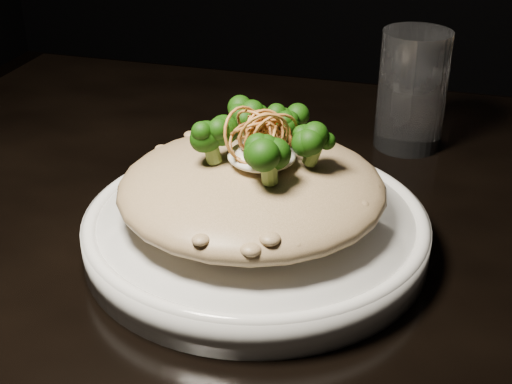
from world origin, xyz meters
TOP-DOWN VIEW (x-y plane):
  - table at (0.00, 0.00)m, footprint 1.10×0.80m
  - plate at (-0.07, -0.05)m, footprint 0.30×0.30m
  - risotto at (-0.07, -0.05)m, footprint 0.23×0.23m
  - broccoli at (-0.06, -0.05)m, footprint 0.13×0.13m
  - cheese at (-0.06, -0.05)m, footprint 0.06×0.06m
  - shallots at (-0.06, -0.05)m, footprint 0.05×0.05m
  - drinking_glass at (0.04, 0.21)m, footprint 0.08×0.08m

SIDE VIEW (x-z plane):
  - table at x=0.00m, z-range 0.29..1.04m
  - plate at x=-0.07m, z-range 0.75..0.78m
  - risotto at x=-0.07m, z-range 0.78..0.83m
  - drinking_glass at x=0.04m, z-range 0.75..0.88m
  - cheese at x=-0.06m, z-range 0.83..0.85m
  - broccoli at x=-0.06m, z-range 0.83..0.88m
  - shallots at x=-0.06m, z-range 0.85..0.88m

